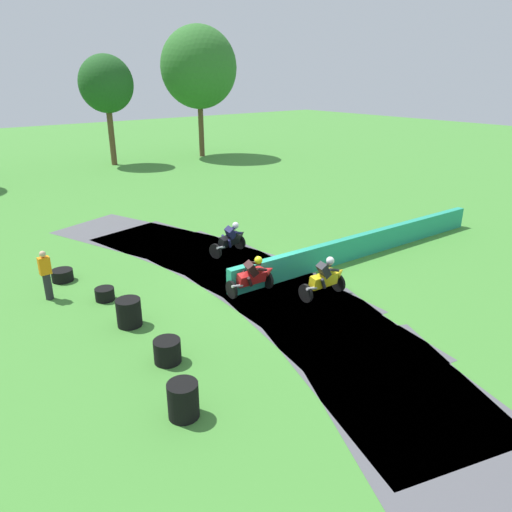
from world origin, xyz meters
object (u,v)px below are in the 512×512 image
Objects in this scene: motorcycle_chase_red at (254,275)px; tire_stack_mid_b at (129,312)px; tire_stack_near at (183,400)px; traffic_cone at (340,242)px; tire_stack_extra_a at (62,275)px; tire_stack_mid_a at (167,351)px; tire_stack_far at (105,294)px; motorcycle_trailing_black at (231,238)px; motorcycle_lead_yellow at (326,278)px; track_marshal at (46,275)px.

tire_stack_mid_b is (-4.07, 0.55, -0.24)m from motorcycle_chase_red.
traffic_cone is (10.36, 5.04, -0.18)m from tire_stack_near.
tire_stack_mid_a is at bearing -86.18° from tire_stack_extra_a.
tire_stack_mid_a is 1.55× the size of traffic_cone.
tire_stack_mid_a is 1.13× the size of tire_stack_far.
tire_stack_mid_a is 0.95× the size of tire_stack_extra_a.
motorcycle_trailing_black is at bearing 65.44° from motorcycle_chase_red.
motorcycle_lead_yellow is 1.04× the size of track_marshal.
motorcycle_chase_red is at bearing -47.20° from tire_stack_extra_a.
motorcycle_trailing_black is 2.39× the size of tire_stack_extra_a.
motorcycle_trailing_black is at bearing 42.58° from tire_stack_mid_a.
motorcycle_lead_yellow is 2.12× the size of tire_stack_mid_b.
tire_stack_mid_b is at bearing 172.34° from motorcycle_chase_red.
motorcycle_chase_red reaches higher than traffic_cone.
motorcycle_chase_red is 3.86× the size of traffic_cone.
traffic_cone reaches higher than tire_stack_far.
motorcycle_lead_yellow reaches higher than motorcycle_trailing_black.
tire_stack_mid_b reaches higher than tire_stack_far.
motorcycle_trailing_black reaches higher than tire_stack_near.
tire_stack_extra_a is at bearing 166.65° from motorcycle_trailing_black.
motorcycle_lead_yellow is 2.82× the size of tire_stack_far.
motorcycle_trailing_black is 6.95m from track_marshal.
track_marshal is (-0.52, 7.52, 0.42)m from tire_stack_near.
motorcycle_chase_red is 2.49× the size of tire_stack_mid_a.
tire_stack_mid_b is at bearing -152.69° from motorcycle_trailing_black.
tire_stack_mid_b is 1.33× the size of tire_stack_far.
track_marshal reaches higher than tire_stack_far.
motorcycle_lead_yellow is 6.86m from tire_stack_near.
tire_stack_mid_a is at bearing -137.42° from motorcycle_trailing_black.
motorcycle_chase_red is at bearing -32.63° from tire_stack_far.
tire_stack_near is 1.11× the size of tire_stack_extra_a.
tire_stack_mid_b reaches higher than tire_stack_extra_a.
motorcycle_lead_yellow reaches higher than tire_stack_mid_a.
motorcycle_trailing_black is at bearing -2.16° from track_marshal.
tire_stack_far is at bearing -76.54° from tire_stack_extra_a.
tire_stack_mid_b is (0.76, 4.33, 0.00)m from tire_stack_near.
tire_stack_extra_a is at bearing 103.46° from tire_stack_far.
tire_stack_mid_a is at bearing -91.58° from tire_stack_far.
tire_stack_mid_a is (-5.70, -5.24, -0.33)m from motorcycle_trailing_black.
tire_stack_mid_a is 2.32m from tire_stack_mid_b.
tire_stack_extra_a is (-0.49, 4.38, -0.20)m from tire_stack_mid_b.
track_marshal is at bearing 139.28° from tire_stack_far.
track_marshal reaches higher than tire_stack_near.
motorcycle_chase_red is 0.99× the size of motorcycle_trailing_black.
tire_stack_mid_b reaches higher than tire_stack_mid_a.
tire_stack_near is (-6.50, -2.18, -0.26)m from motorcycle_lead_yellow.
traffic_cone is at bearing -12.81° from track_marshal.
motorcycle_trailing_black is at bearing 48.49° from tire_stack_near.
track_marshal reaches higher than traffic_cone.
tire_stack_near is 0.49× the size of track_marshal.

